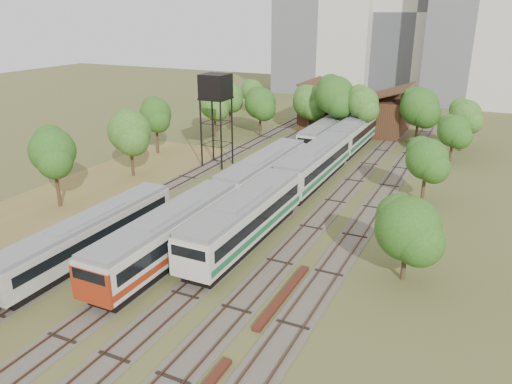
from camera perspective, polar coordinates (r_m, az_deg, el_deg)
The scene contains 14 objects.
ground at distance 34.47m, azimuth -13.94°, elevation -13.19°, with size 240.00×240.00×0.00m, color #475123.
dry_grass_patch at distance 51.17m, azimuth -24.07°, elevation -2.99°, with size 14.00×60.00×0.04m, color brown.
tracks at distance 54.02m, azimuth 2.28°, elevation 0.05°, with size 24.60×80.00×0.19m.
railcar_red_set at distance 46.16m, azimuth -3.76°, elevation -0.85°, with size 3.19×34.58×3.95m.
railcar_green_set at distance 56.72m, azimuth 6.73°, elevation 3.17°, with size 3.31×52.07×4.10m.
railcar_rear at distance 72.61m, azimuth 7.91°, elevation 6.65°, with size 2.87×16.08×3.54m.
old_grey_coach at distance 41.64m, azimuth -18.49°, elevation -4.69°, with size 2.74×18.00×3.38m.
water_tower at distance 61.51m, azimuth -4.64°, elevation 11.66°, with size 3.28×3.28×11.36m.
rail_pile_far at distance 35.00m, azimuth 3.14°, elevation -11.73°, with size 0.55×8.74×0.28m, color #4F2116.
maintenance_shed at distance 83.64m, azimuth 11.26°, elevation 8.98°, with size 16.45×11.55×7.58m.
tree_band_left at distance 64.20m, azimuth -12.85°, elevation 7.44°, with size 8.30×75.88×7.97m.
tree_band_far at distance 75.80m, azimuth 9.51°, elevation 10.05°, with size 39.68×10.55×9.67m.
tree_band_right at distance 50.58m, azimuth 19.41°, elevation 2.42°, with size 5.51×38.05×6.67m.
tower_centre at distance 122.84m, azimuth 18.59°, elevation 18.92°, with size 20.00×18.00×36.00m, color beige.
Camera 1 is at (19.36, -21.61, 18.62)m, focal length 35.00 mm.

